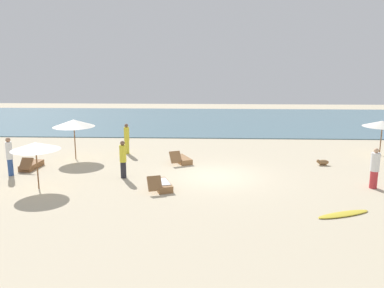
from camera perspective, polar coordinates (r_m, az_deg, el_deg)
ground_plane at (r=19.09m, az=3.25°, el=-4.57°), size 60.00×60.00×0.00m
ocean_water at (r=35.70m, az=2.80°, el=3.32°), size 48.00×16.00×0.06m
umbrella_1 at (r=25.12m, az=25.16°, el=2.59°), size 2.13×2.13×1.99m
umbrella_2 at (r=18.08m, az=-21.10°, el=-0.28°), size 2.03×2.03×2.01m
umbrella_3 at (r=22.76m, az=-16.26°, el=2.82°), size 2.24×2.24×2.19m
lounger_0 at (r=21.86m, az=-21.65°, el=-2.81°), size 0.73×1.74×0.69m
lounger_2 at (r=17.31m, az=-4.31°, el=-5.74°), size 1.11×1.77×0.71m
lounger_3 at (r=21.51m, az=-1.49°, el=-2.17°), size 1.24×1.75×0.72m
person_0 at (r=18.83m, az=24.25°, el=-3.12°), size 0.48×0.48×1.74m
person_1 at (r=20.82m, az=-24.24°, el=-1.54°), size 0.34×0.34×1.82m
person_2 at (r=23.61m, az=-9.14°, el=0.78°), size 0.35×0.35×1.75m
person_3 at (r=18.90m, az=-9.65°, el=-2.09°), size 0.36×0.36×1.75m
dog at (r=22.03m, az=17.85°, el=-2.45°), size 0.64×0.27×0.30m
surfboard at (r=15.53m, az=20.47°, el=-9.19°), size 2.14×1.21×0.07m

